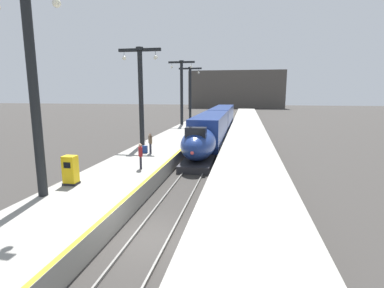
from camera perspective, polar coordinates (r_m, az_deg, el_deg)
name	(u,v)px	position (r m, az deg, el deg)	size (l,w,h in m)	color
ground_plane	(151,239)	(12.94, -8.03, -17.88)	(260.00, 260.00, 0.00)	#33302D
platform_left	(182,136)	(36.82, -1.99, 1.47)	(4.80, 110.00, 1.05)	gray
platform_right	(247,138)	(35.99, 10.71, 1.10)	(4.80, 110.00, 1.05)	gray
platform_left_safety_stripe	(200,133)	(36.33, 1.52, 2.20)	(0.20, 107.80, 0.01)	yellow
rail_main_left	(210,138)	(39.04, 3.61, 1.26)	(0.08, 110.00, 0.12)	slate
rail_main_right	(222,138)	(38.89, 5.80, 1.20)	(0.08, 110.00, 0.12)	slate
highspeed_train_main	(217,123)	(39.17, 4.81, 4.04)	(2.92, 37.62, 3.60)	navy
station_column_near	(32,74)	(15.51, -28.68, 11.84)	(4.00, 0.68, 9.69)	black
station_column_mid	(141,87)	(28.01, -9.96, 10.84)	(4.00, 0.68, 9.00)	black
station_column_far	(182,87)	(45.16, -2.03, 11.06)	(4.00, 0.68, 9.62)	black
station_column_distant	(190,89)	(52.03, -0.36, 10.71)	(4.00, 0.68, 9.23)	black
passenger_near_edge	(150,142)	(24.16, -8.12, 0.45)	(0.40, 0.49, 1.69)	#23232D
passenger_mid_platform	(141,154)	(19.45, -10.00, -1.94)	(0.38, 0.51, 1.69)	#23232D
rolling_suitcase	(145,149)	(24.60, -9.14, -1.02)	(0.40, 0.22, 0.98)	navy
ticket_machine_yellow	(71,171)	(17.30, -22.57, -4.94)	(0.76, 0.62, 1.60)	yellow
terminus_back_wall	(236,89)	(112.88, 8.55, 10.48)	(36.00, 2.00, 14.00)	#4C4742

